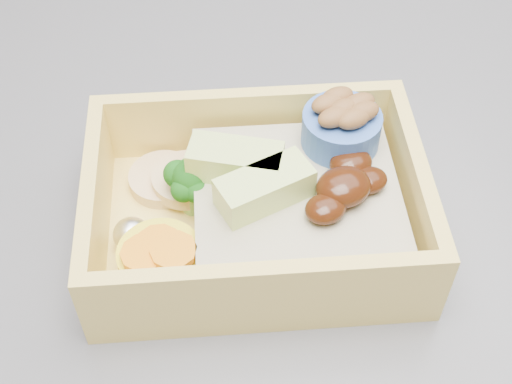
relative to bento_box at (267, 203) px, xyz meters
name	(u,v)px	position (x,y,z in m)	size (l,w,h in m)	color
bento_box	(267,203)	(0.00, 0.00, 0.00)	(0.25, 0.21, 0.08)	#EECE62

